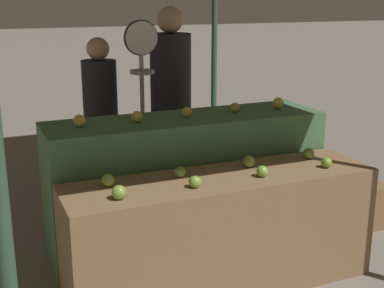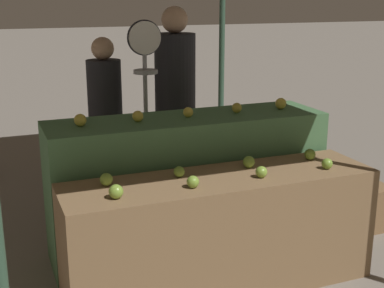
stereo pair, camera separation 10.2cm
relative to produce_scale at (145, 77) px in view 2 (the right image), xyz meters
name	(u,v)px [view 2 (the right image)]	position (x,y,z in m)	size (l,w,h in m)	color
ground_plane	(220,285)	(0.11, -1.28, -1.25)	(60.00, 60.00, 0.00)	gray
display_counter_front	(221,233)	(0.11, -1.28, -0.86)	(2.06, 0.55, 0.78)	olive
display_counter_back	(188,185)	(0.11, -0.68, -0.73)	(2.06, 0.55, 1.04)	#4C7A4C
apple_front_0	(116,192)	(-0.61, -1.40, -0.43)	(0.08, 0.08, 0.08)	#84AD3D
apple_front_1	(193,182)	(-0.13, -1.39, -0.43)	(0.08, 0.08, 0.08)	#84AD3D
apple_front_2	(261,172)	(0.34, -1.38, -0.43)	(0.08, 0.08, 0.08)	#84AD3D
apple_front_3	(327,164)	(0.84, -1.39, -0.43)	(0.07, 0.07, 0.07)	#7AA338
apple_front_4	(106,179)	(-0.61, -1.16, -0.43)	(0.08, 0.08, 0.08)	#84AD3D
apple_front_5	(179,172)	(-0.14, -1.18, -0.44)	(0.07, 0.07, 0.07)	#7AA338
apple_front_6	(249,162)	(0.36, -1.17, -0.43)	(0.08, 0.08, 0.08)	#7AA338
apple_front_7	(310,154)	(0.85, -1.17, -0.43)	(0.08, 0.08, 0.08)	#7AA338
apple_back_0	(80,120)	(-0.66, -0.67, -0.16)	(0.08, 0.08, 0.08)	yellow
apple_back_1	(138,116)	(-0.27, -0.69, -0.17)	(0.08, 0.08, 0.08)	yellow
apple_back_2	(188,112)	(0.11, -0.69, -0.17)	(0.07, 0.07, 0.07)	yellow
apple_back_3	(237,108)	(0.51, -0.68, -0.17)	(0.08, 0.08, 0.08)	gold
apple_back_4	(281,104)	(0.89, -0.68, -0.16)	(0.09, 0.09, 0.09)	yellow
produce_scale	(145,77)	(0.00, 0.00, 0.00)	(0.29, 0.20, 1.71)	#99999E
person_vendor_at_scale	(175,91)	(0.39, 0.35, -0.20)	(0.46, 0.46, 1.81)	#2D2D38
person_customer_left	(105,109)	(-0.23, 0.53, -0.35)	(0.40, 0.40, 1.54)	#2D2D38
wooden_crate_side	(363,206)	(1.63, -0.84, -1.06)	(0.37, 0.37, 0.37)	olive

